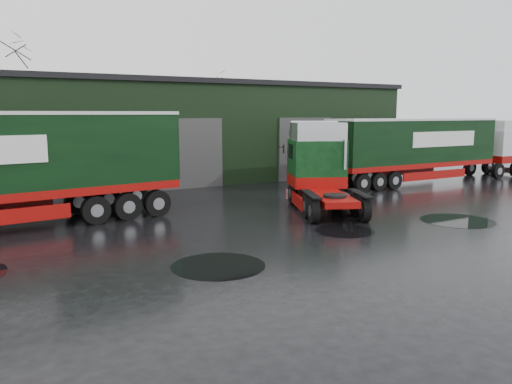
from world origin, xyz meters
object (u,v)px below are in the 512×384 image
(tree_back_b, at_px, (206,119))
(wash_bucket, at_px, (355,199))
(warehouse, at_px, (156,130))
(hero_tractor, at_px, (326,168))
(tree_back_a, at_px, (13,107))
(lorry_right, at_px, (414,151))

(tree_back_b, bearing_deg, wash_bucket, -96.43)
(warehouse, distance_m, wash_bucket, 15.52)
(hero_tractor, relative_size, wash_bucket, 21.67)
(wash_bucket, distance_m, tree_back_a, 28.05)
(wash_bucket, bearing_deg, hero_tractor, -156.19)
(wash_bucket, relative_size, tree_back_b, 0.04)
(warehouse, height_order, tree_back_b, tree_back_b)
(hero_tractor, bearing_deg, warehouse, 121.96)
(warehouse, height_order, hero_tractor, warehouse)
(hero_tractor, height_order, wash_bucket, hero_tractor)
(lorry_right, distance_m, tree_back_a, 29.53)
(wash_bucket, height_order, tree_back_a, tree_back_a)
(lorry_right, relative_size, wash_bucket, 52.46)
(warehouse, distance_m, hero_tractor, 15.75)
(lorry_right, bearing_deg, warehouse, -131.52)
(tree_back_b, bearing_deg, hero_tractor, -102.17)
(hero_tractor, relative_size, tree_back_a, 0.66)
(hero_tractor, height_order, tree_back_b, tree_back_b)
(hero_tractor, xyz_separation_m, wash_bucket, (2.76, 1.22, -1.82))
(hero_tractor, bearing_deg, tree_back_a, 135.18)
(hero_tractor, bearing_deg, wash_bucket, 46.61)
(warehouse, xyz_separation_m, tree_back_a, (-8.00, 10.00, 1.59))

